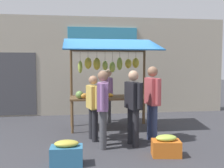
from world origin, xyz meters
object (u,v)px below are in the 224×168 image
at_px(market_stall, 109,72).
at_px(shopper_in_striped_shirt, 133,102).
at_px(shopper_in_grey_tee, 152,98).
at_px(shopper_with_shopping_bag, 103,103).
at_px(produce_crate_near, 67,154).
at_px(shopper_with_ponytail, 93,104).
at_px(vendor_with_sunhat, 108,91).
at_px(produce_crate_side, 166,146).

bearing_deg(market_stall, shopper_in_striped_shirt, 100.35).
bearing_deg(shopper_in_grey_tee, shopper_with_shopping_bag, 101.59).
bearing_deg(shopper_with_shopping_bag, shopper_in_striped_shirt, -75.82).
bearing_deg(shopper_in_grey_tee, produce_crate_near, 118.80).
distance_m(shopper_with_ponytail, shopper_in_grey_tee, 1.37).
xyz_separation_m(vendor_with_sunhat, shopper_in_grey_tee, (-0.74, 2.10, 0.06)).
bearing_deg(produce_crate_near, shopper_with_ponytail, -111.82).
distance_m(vendor_with_sunhat, produce_crate_side, 3.28).
bearing_deg(shopper_with_shopping_bag, vendor_with_sunhat, -0.84).
relative_size(shopper_in_striped_shirt, produce_crate_side, 2.77).
bearing_deg(shopper_with_shopping_bag, produce_crate_side, -112.28).
bearing_deg(vendor_with_sunhat, shopper_in_striped_shirt, 6.37).
relative_size(market_stall, vendor_with_sunhat, 1.56).
xyz_separation_m(shopper_with_shopping_bag, produce_crate_near, (0.75, 0.88, -0.74)).
bearing_deg(shopper_with_ponytail, shopper_with_shopping_bag, -177.37).
height_order(shopper_with_ponytail, produce_crate_near, shopper_with_ponytail).
bearing_deg(produce_crate_near, vendor_with_sunhat, -109.72).
bearing_deg(shopper_with_ponytail, produce_crate_side, -147.58).
relative_size(shopper_in_grey_tee, produce_crate_side, 2.91).
height_order(shopper_in_striped_shirt, produce_crate_side, shopper_in_striped_shirt).
relative_size(shopper_with_ponytail, produce_crate_near, 2.62).
bearing_deg(vendor_with_sunhat, shopper_with_ponytail, -17.38).
relative_size(shopper_in_grey_tee, produce_crate_near, 2.99).
relative_size(market_stall, shopper_in_grey_tee, 1.45).
height_order(produce_crate_near, produce_crate_side, produce_crate_near).
relative_size(shopper_in_grey_tee, shopper_in_striped_shirt, 1.05).
distance_m(vendor_with_sunhat, shopper_with_shopping_bag, 2.44).
distance_m(shopper_with_shopping_bag, shopper_in_grey_tee, 1.21).
relative_size(shopper_in_striped_shirt, produce_crate_near, 2.84).
distance_m(shopper_with_shopping_bag, produce_crate_near, 1.38).
distance_m(vendor_with_sunhat, shopper_with_ponytail, 1.92).
distance_m(shopper_with_ponytail, produce_crate_side, 1.95).
relative_size(shopper_with_ponytail, shopper_in_grey_tee, 0.88).
relative_size(vendor_with_sunhat, produce_crate_side, 2.72).
relative_size(produce_crate_near, produce_crate_side, 0.97).
bearing_deg(shopper_in_grey_tee, produce_crate_side, 175.63).
bearing_deg(market_stall, shopper_with_ponytail, 65.15).
xyz_separation_m(shopper_with_ponytail, shopper_in_grey_tee, (-1.33, 0.27, 0.15)).
xyz_separation_m(shopper_with_ponytail, produce_crate_side, (-1.31, 1.28, -0.67)).
relative_size(market_stall, shopper_in_striped_shirt, 1.53).
xyz_separation_m(shopper_with_ponytail, produce_crate_near, (0.59, 1.46, -0.65)).
distance_m(market_stall, shopper_with_shopping_bag, 1.86).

